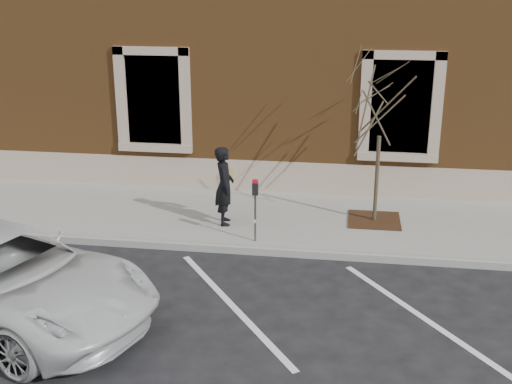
% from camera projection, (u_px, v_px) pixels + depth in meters
% --- Properties ---
extents(ground, '(120.00, 120.00, 0.00)m').
position_uv_depth(ground, '(252.00, 253.00, 12.93)').
color(ground, '#28282B').
rests_on(ground, ground).
extents(sidewalk_near, '(40.00, 3.50, 0.15)m').
position_uv_depth(sidewalk_near, '(264.00, 219.00, 14.55)').
color(sidewalk_near, '#9E9D94').
rests_on(sidewalk_near, ground).
extents(curb_near, '(40.00, 0.12, 0.15)m').
position_uv_depth(curb_near, '(251.00, 251.00, 12.86)').
color(curb_near, '#9E9E99').
rests_on(curb_near, ground).
extents(parking_stripes, '(28.00, 4.40, 0.01)m').
position_uv_depth(parking_stripes, '(232.00, 305.00, 10.86)').
color(parking_stripes, silver).
rests_on(parking_stripes, ground).
extents(building_civic, '(40.00, 8.62, 8.00)m').
position_uv_depth(building_civic, '(292.00, 24.00, 18.93)').
color(building_civic, brown).
rests_on(building_civic, ground).
extents(man, '(0.54, 0.70, 1.73)m').
position_uv_depth(man, '(224.00, 186.00, 13.82)').
color(man, black).
rests_on(man, sidewalk_near).
extents(parking_meter, '(0.12, 0.09, 1.31)m').
position_uv_depth(parking_meter, '(255.00, 199.00, 12.85)').
color(parking_meter, '#595B60').
rests_on(parking_meter, sidewalk_near).
extents(tree_grate, '(1.14, 1.14, 0.03)m').
position_uv_depth(tree_grate, '(374.00, 220.00, 14.24)').
color(tree_grate, '#3D2213').
rests_on(tree_grate, sidewalk_near).
extents(sapling, '(2.10, 2.10, 3.50)m').
position_uv_depth(sapling, '(381.00, 112.00, 13.47)').
color(sapling, '#4D412E').
rests_on(sapling, sidewalk_near).
extents(white_truck, '(5.81, 4.06, 1.47)m').
position_uv_depth(white_truck, '(1.00, 277.00, 10.21)').
color(white_truck, silver).
rests_on(white_truck, ground).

